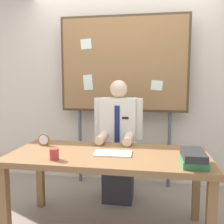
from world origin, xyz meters
TOP-DOWN VIEW (x-y plane):
  - back_wall at (0.00, 1.27)m, footprint 6.40×0.08m
  - desk at (0.00, 0.00)m, footprint 1.77×0.80m
  - person at (0.00, 0.63)m, footprint 0.55×0.56m
  - bulletin_board at (-0.00, 1.07)m, footprint 1.63×0.09m
  - book_stack at (0.70, -0.21)m, footprint 0.19×0.30m
  - open_notebook at (0.04, -0.02)m, footprint 0.34×0.20m
  - desk_clock at (-0.69, 0.17)m, footprint 0.12×0.04m
  - coffee_mug at (-0.41, -0.26)m, footprint 0.08×0.08m

SIDE VIEW (x-z plane):
  - person at x=0.00m, z-range -0.05..1.35m
  - desk at x=0.00m, z-range 0.29..1.03m
  - open_notebook at x=0.04m, z-range 0.74..0.76m
  - coffee_mug at x=-0.41m, z-range 0.74..0.84m
  - desk_clock at x=-0.69m, z-range 0.74..0.85m
  - book_stack at x=0.70m, z-range 0.74..0.86m
  - back_wall at x=0.00m, z-range 0.00..2.70m
  - bulletin_board at x=0.00m, z-range 0.47..2.68m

